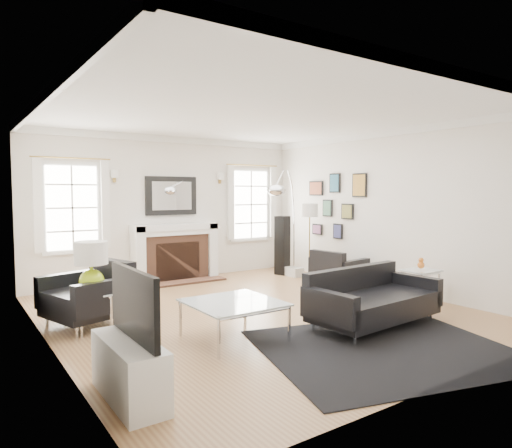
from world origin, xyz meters
TOP-DOWN VIEW (x-y plane):
  - floor at (0.00, 0.00)m, footprint 6.00×6.00m
  - back_wall at (0.00, 3.00)m, footprint 5.50×0.04m
  - front_wall at (0.00, -3.00)m, footprint 5.50×0.04m
  - left_wall at (-2.75, 0.00)m, footprint 0.04×6.00m
  - right_wall at (2.75, 0.00)m, footprint 0.04×6.00m
  - ceiling at (0.00, 0.00)m, footprint 5.50×6.00m
  - crown_molding at (0.00, 0.00)m, footprint 5.50×6.00m
  - fireplace at (0.00, 2.79)m, footprint 1.70×0.69m
  - mantel_mirror at (0.00, 2.95)m, footprint 1.05×0.07m
  - window_left at (-1.85, 2.95)m, footprint 1.24×0.15m
  - window_right at (1.85, 2.95)m, footprint 1.24×0.15m
  - gallery_wall at (2.72, 1.30)m, footprint 0.04×1.73m
  - tv_unit at (-2.44, -1.70)m, footprint 0.35×1.00m
  - area_rug at (0.28, -2.09)m, footprint 3.14×2.83m
  - sofa at (0.83, -1.37)m, footprint 1.89×0.96m
  - armchair_left at (-2.13, 0.70)m, footprint 1.14×1.21m
  - armchair_right at (2.14, 0.58)m, footprint 0.86×0.93m
  - coffee_table at (-0.92, -0.85)m, footprint 1.00×1.00m
  - side_table_left at (-2.20, 0.40)m, footprint 0.43×0.43m
  - nesting_table at (2.20, -1.14)m, footprint 0.51×0.43m
  - gourd_lamp at (-2.20, 0.40)m, footprint 0.40×0.40m
  - orange_vase at (2.20, -1.14)m, footprint 0.10×0.10m
  - arc_floor_lamp at (1.55, 1.32)m, footprint 1.56×1.45m
  - stick_floor_lamp at (2.03, 1.21)m, footprint 0.30×0.30m
  - speaker_tower at (2.13, 2.18)m, footprint 0.31×0.31m

SIDE VIEW (x-z plane):
  - floor at x=0.00m, z-range 0.00..0.00m
  - area_rug at x=0.28m, z-range 0.00..0.01m
  - armchair_right at x=2.14m, z-range 0.03..0.60m
  - sofa at x=0.83m, z-range 0.03..0.63m
  - tv_unit at x=-2.44m, z-range -0.22..0.87m
  - side_table_left at x=-2.20m, z-range 0.14..0.61m
  - armchair_left at x=-2.13m, z-range 0.04..0.71m
  - coffee_table at x=-0.92m, z-range 0.19..0.64m
  - nesting_table at x=2.20m, z-range 0.16..0.72m
  - fireplace at x=0.00m, z-range -0.01..1.10m
  - speaker_tower at x=2.13m, z-range 0.00..1.22m
  - orange_vase at x=2.20m, z-range 0.57..0.73m
  - gourd_lamp at x=-2.20m, z-range 0.52..1.16m
  - arc_floor_lamp at x=1.55m, z-range 0.09..2.31m
  - stick_floor_lamp at x=2.03m, z-range 0.55..2.05m
  - back_wall at x=0.00m, z-range 0.00..2.80m
  - front_wall at x=0.00m, z-range 0.00..2.80m
  - left_wall at x=-2.75m, z-range 0.00..2.80m
  - right_wall at x=2.75m, z-range 0.00..2.80m
  - window_left at x=-1.85m, z-range 0.65..2.27m
  - window_right at x=1.85m, z-range 0.65..2.27m
  - gallery_wall at x=2.72m, z-range 0.89..2.18m
  - mantel_mirror at x=0.00m, z-range 1.27..2.02m
  - crown_molding at x=0.00m, z-range 2.68..2.80m
  - ceiling at x=0.00m, z-range 2.79..2.81m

